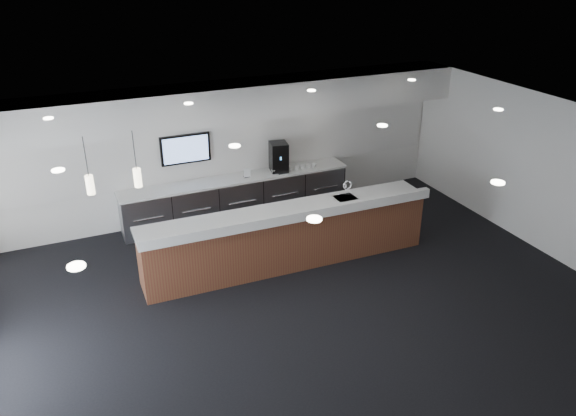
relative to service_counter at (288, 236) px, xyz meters
name	(u,v)px	position (x,y,z in m)	size (l,w,h in m)	color
ground	(309,304)	(-0.21, -1.37, -0.57)	(10.00, 10.00, 0.00)	black
ceiling	(312,133)	(-0.21, -1.37, 2.43)	(10.00, 8.00, 0.02)	black
back_wall	(230,148)	(-0.21, 2.63, 0.93)	(10.00, 0.02, 3.00)	white
right_wall	(547,177)	(4.79, -1.37, 0.93)	(0.02, 8.00, 3.00)	white
soffit_bulkhead	(235,101)	(-0.21, 2.18, 2.08)	(10.00, 0.90, 0.70)	silver
alcove_panel	(230,144)	(-0.21, 2.60, 1.03)	(9.80, 0.06, 1.40)	silver
back_credenza	(237,197)	(-0.21, 2.27, -0.10)	(5.06, 0.66, 0.95)	#93969B
wall_tv	(185,149)	(-1.21, 2.54, 1.08)	(1.05, 0.08, 0.62)	black
pendant_left	(142,187)	(-2.61, -0.57, 1.68)	(0.12, 0.12, 0.30)	beige
pendant_right	(93,194)	(-3.31, -0.57, 1.68)	(0.12, 0.12, 0.30)	beige
ceiling_can_lights	(312,135)	(-0.21, -1.37, 2.40)	(7.00, 5.00, 0.02)	white
service_counter	(288,236)	(0.00, 0.00, 0.00)	(5.52, 1.00, 1.49)	brown
coffee_machine	(279,157)	(0.78, 2.28, 0.70)	(0.43, 0.52, 0.64)	black
info_sign_left	(247,173)	(0.00, 2.18, 0.48)	(0.15, 0.02, 0.20)	silver
info_sign_right	(278,167)	(0.72, 2.16, 0.51)	(0.19, 0.02, 0.26)	silver
cup_0	(314,165)	(1.59, 2.15, 0.42)	(0.10, 0.10, 0.09)	white
cup_1	(308,166)	(1.45, 2.15, 0.42)	(0.10, 0.10, 0.09)	white
cup_2	(303,167)	(1.31, 2.15, 0.42)	(0.10, 0.10, 0.09)	white
cup_3	(297,168)	(1.17, 2.15, 0.42)	(0.10, 0.10, 0.09)	white
cup_4	(291,169)	(1.03, 2.15, 0.42)	(0.10, 0.10, 0.09)	white
cup_5	(285,170)	(0.89, 2.15, 0.42)	(0.10, 0.10, 0.09)	white
cup_6	(280,171)	(0.75, 2.15, 0.42)	(0.10, 0.10, 0.09)	white
cup_7	(274,172)	(0.61, 2.15, 0.42)	(0.10, 0.10, 0.09)	white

